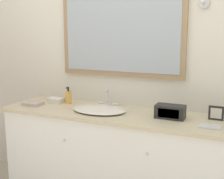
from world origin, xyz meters
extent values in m
cube|color=silver|center=(0.00, 0.64, 1.27)|extent=(8.00, 0.06, 2.55)
cube|color=#997A56|center=(-0.08, 0.59, 1.57)|extent=(1.20, 0.04, 0.86)
cube|color=#9EA8B2|center=(-0.08, 0.57, 1.57)|extent=(1.11, 0.01, 0.77)
cylinder|color=silver|center=(0.64, 0.60, 1.78)|extent=(0.09, 0.01, 0.09)
cylinder|color=silver|center=(0.64, 0.55, 1.78)|extent=(0.02, 0.10, 0.02)
cube|color=white|center=(0.00, 0.32, 0.41)|extent=(2.02, 0.55, 0.83)
cube|color=#C6B793|center=(0.00, 0.32, 0.84)|extent=(2.09, 0.58, 0.03)
sphere|color=silver|center=(-0.36, 0.03, 0.65)|extent=(0.02, 0.02, 0.02)
sphere|color=silver|center=(0.36, 0.03, 0.65)|extent=(0.02, 0.02, 0.02)
ellipsoid|color=silver|center=(-0.16, 0.29, 0.88)|extent=(0.48, 0.34, 0.03)
cylinder|color=silver|center=(-0.16, 0.48, 0.87)|extent=(0.06, 0.06, 0.03)
cylinder|color=silver|center=(-0.16, 0.48, 0.95)|extent=(0.02, 0.02, 0.13)
cylinder|color=silver|center=(-0.16, 0.44, 1.02)|extent=(0.02, 0.07, 0.02)
cylinder|color=white|center=(-0.23, 0.48, 0.89)|extent=(0.06, 0.02, 0.02)
cylinder|color=white|center=(-0.08, 0.48, 0.89)|extent=(0.05, 0.02, 0.02)
cylinder|color=gold|center=(-0.56, 0.43, 0.92)|extent=(0.06, 0.06, 0.12)
cylinder|color=black|center=(-0.56, 0.43, 1.00)|extent=(0.02, 0.02, 0.04)
cube|color=black|center=(-0.56, 0.42, 1.02)|extent=(0.02, 0.03, 0.01)
cube|color=black|center=(0.46, 0.33, 0.91)|extent=(0.24, 0.13, 0.11)
cube|color=black|center=(0.46, 0.27, 0.91)|extent=(0.17, 0.01, 0.07)
cube|color=black|center=(0.81, 0.43, 0.92)|extent=(0.12, 0.01, 0.11)
cube|color=beige|center=(0.81, 0.42, 0.92)|extent=(0.08, 0.00, 0.08)
cube|color=silver|center=(-0.69, 0.41, 0.88)|extent=(0.15, 0.11, 0.05)
cube|color=#B7A899|center=(-0.83, 0.24, 0.87)|extent=(0.17, 0.14, 0.03)
cube|color=silver|center=(0.79, 0.22, 0.86)|extent=(0.15, 0.11, 0.01)
camera|label=1|loc=(1.02, -2.09, 1.57)|focal=50.00mm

